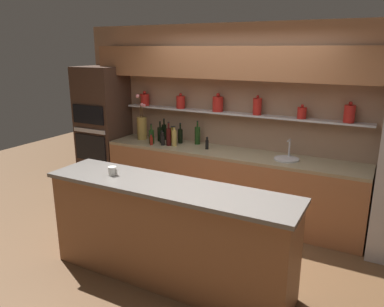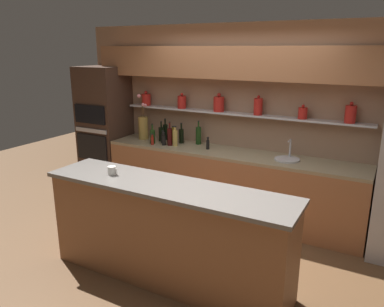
{
  "view_description": "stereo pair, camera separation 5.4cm",
  "coord_description": "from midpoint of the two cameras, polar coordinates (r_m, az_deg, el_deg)",
  "views": [
    {
      "loc": [
        1.79,
        -3.28,
        2.27
      ],
      "look_at": [
        -0.18,
        0.4,
        1.09
      ],
      "focal_mm": 35.0,
      "sensor_mm": 36.0,
      "label": 1
    },
    {
      "loc": [
        1.83,
        -3.26,
        2.27
      ],
      "look_at": [
        -0.18,
        0.4,
        1.09
      ],
      "focal_mm": 35.0,
      "sensor_mm": 36.0,
      "label": 2
    }
  ],
  "objects": [
    {
      "name": "ground_plane",
      "position": [
        4.38,
        -0.72,
        -15.52
      ],
      "size": [
        12.0,
        12.0,
        0.0
      ],
      "primitive_type": "plane",
      "color": "brown"
    },
    {
      "name": "back_wall_unit",
      "position": [
        5.18,
        7.45,
        7.63
      ],
      "size": [
        5.2,
        0.44,
        2.6
      ],
      "color": "#937056",
      "rests_on": "ground_plane"
    },
    {
      "name": "back_counter_unit",
      "position": [
        5.22,
        5.08,
        -4.62
      ],
      "size": [
        3.6,
        0.62,
        0.92
      ],
      "color": "#99603D",
      "rests_on": "ground_plane"
    },
    {
      "name": "island_counter",
      "position": [
        3.79,
        -4.09,
        -11.96
      ],
      "size": [
        2.56,
        0.61,
        1.02
      ],
      "color": "#99603D",
      "rests_on": "ground_plane"
    },
    {
      "name": "oven_tower",
      "position": [
        6.2,
        -13.6,
        3.49
      ],
      "size": [
        0.7,
        0.64,
        2.0
      ],
      "color": "#3D281E",
      "rests_on": "ground_plane"
    },
    {
      "name": "flower_vase",
      "position": [
        5.79,
        -7.91,
        4.06
      ],
      "size": [
        0.15,
        0.15,
        0.69
      ],
      "color": "olive",
      "rests_on": "back_counter_unit"
    },
    {
      "name": "sink_fixture",
      "position": [
        4.84,
        13.91,
        -0.66
      ],
      "size": [
        0.31,
        0.31,
        0.25
      ],
      "color": "#B7B7BC",
      "rests_on": "back_counter_unit"
    },
    {
      "name": "bottle_sauce_0",
      "position": [
        5.4,
        -4.75,
        2.08
      ],
      "size": [
        0.06,
        0.06,
        0.19
      ],
      "color": "black",
      "rests_on": "back_counter_unit"
    },
    {
      "name": "bottle_sauce_1",
      "position": [
        5.18,
        2.0,
        1.48
      ],
      "size": [
        0.05,
        0.05,
        0.17
      ],
      "color": "black",
      "rests_on": "back_counter_unit"
    },
    {
      "name": "bottle_wine_2",
      "position": [
        5.72,
        -4.54,
        3.32
      ],
      "size": [
        0.07,
        0.07,
        0.33
      ],
      "color": "black",
      "rests_on": "back_counter_unit"
    },
    {
      "name": "bottle_oil_3",
      "position": [
        5.53,
        -3.36,
        2.67
      ],
      "size": [
        0.06,
        0.06,
        0.25
      ],
      "color": "brown",
      "rests_on": "back_counter_unit"
    },
    {
      "name": "bottle_sauce_4",
      "position": [
        5.44,
        -6.5,
        2.03
      ],
      "size": [
        0.05,
        0.05,
        0.16
      ],
      "color": "maroon",
      "rests_on": "back_counter_unit"
    },
    {
      "name": "bottle_sauce_5",
      "position": [
        5.52,
        -4.92,
        2.36
      ],
      "size": [
        0.06,
        0.06,
        0.19
      ],
      "color": "black",
      "rests_on": "back_counter_unit"
    },
    {
      "name": "bottle_wine_6",
      "position": [
        5.64,
        -5.15,
        3.0
      ],
      "size": [
        0.08,
        0.08,
        0.3
      ],
      "color": "black",
      "rests_on": "back_counter_unit"
    },
    {
      "name": "bottle_wine_7",
      "position": [
        5.51,
        -6.48,
        2.62
      ],
      "size": [
        0.08,
        0.08,
        0.29
      ],
      "color": "#193814",
      "rests_on": "back_counter_unit"
    },
    {
      "name": "bottle_wine_8",
      "position": [
        5.43,
        0.55,
        2.8
      ],
      "size": [
        0.08,
        0.08,
        0.35
      ],
      "color": "#193814",
      "rests_on": "back_counter_unit"
    },
    {
      "name": "bottle_spirit_9",
      "position": [
        5.34,
        -3.02,
        2.43
      ],
      "size": [
        0.07,
        0.07,
        0.29
      ],
      "color": "tan",
      "rests_on": "back_counter_unit"
    },
    {
      "name": "bottle_wine_10",
      "position": [
        5.5,
        -2.08,
        2.73
      ],
      "size": [
        0.07,
        0.07,
        0.3
      ],
      "color": "black",
      "rests_on": "back_counter_unit"
    },
    {
      "name": "bottle_wine_11",
      "position": [
        5.37,
        -3.85,
        2.62
      ],
      "size": [
        0.07,
        0.07,
        0.35
      ],
      "color": "#380C0C",
      "rests_on": "back_counter_unit"
    },
    {
      "name": "coffee_mug",
      "position": [
        3.92,
        -12.43,
        -2.59
      ],
      "size": [
        0.11,
        0.09,
        0.09
      ],
      "color": "silver",
      "rests_on": "island_counter"
    }
  ]
}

